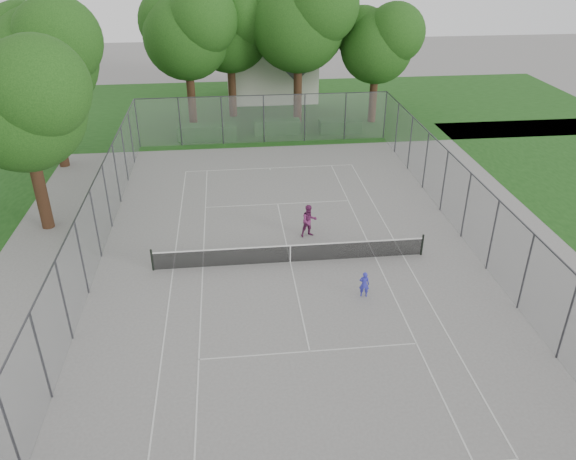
{
  "coord_description": "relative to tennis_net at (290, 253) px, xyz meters",
  "views": [
    {
      "loc": [
        -2.6,
        -22.51,
        13.97
      ],
      "look_at": [
        0.0,
        1.0,
        1.2
      ],
      "focal_mm": 35.0,
      "sensor_mm": 36.0,
      "label": 1
    }
  ],
  "objects": [
    {
      "name": "perimeter_fence",
      "position": [
        0.0,
        0.0,
        1.3
      ],
      "size": [
        18.08,
        34.08,
        3.52
      ],
      "color": "#38383D",
      "rests_on": "ground"
    },
    {
      "name": "tree_far_right",
      "position": [
        9.18,
        21.06,
        5.86
      ],
      "size": [
        6.46,
        5.9,
        9.28
      ],
      "color": "#311C12",
      "rests_on": "ground"
    },
    {
      "name": "tennis_net",
      "position": [
        0.0,
        0.0,
        0.0
      ],
      "size": [
        12.87,
        0.1,
        1.1
      ],
      "color": "black",
      "rests_on": "ground"
    },
    {
      "name": "hedge_right",
      "position": [
        6.0,
        18.65,
        -0.03
      ],
      "size": [
        3.22,
        1.18,
        0.97
      ],
      "primitive_type": "cube",
      "color": "#1A4B18",
      "rests_on": "ground"
    },
    {
      "name": "tree_side_back",
      "position": [
        -13.46,
        13.78,
        6.87
      ],
      "size": [
        7.47,
        6.82,
        10.74
      ],
      "color": "#311C12",
      "rests_on": "ground"
    },
    {
      "name": "grass_far",
      "position": [
        0.0,
        26.0,
        -0.51
      ],
      "size": [
        60.0,
        20.0,
        0.0
      ],
      "primitive_type": "cube",
      "color": "#194513",
      "rests_on": "ground"
    },
    {
      "name": "house",
      "position": [
        1.57,
        29.58,
        3.49
      ],
      "size": [
        7.99,
        6.19,
        9.95
      ],
      "color": "beige",
      "rests_on": "ground"
    },
    {
      "name": "tree_side_front",
      "position": [
        -12.25,
        4.9,
        6.34
      ],
      "size": [
        6.93,
        6.33,
        9.97
      ],
      "color": "#311C12",
      "rests_on": "ground"
    },
    {
      "name": "court_markings",
      "position": [
        0.0,
        0.0,
        -0.5
      ],
      "size": [
        11.03,
        23.83,
        0.01
      ],
      "color": "silver",
      "rests_on": "ground"
    },
    {
      "name": "tree_far_midleft",
      "position": [
        -2.01,
        23.85,
        6.89
      ],
      "size": [
        7.49,
        6.84,
        10.76
      ],
      "color": "#311C12",
      "rests_on": "ground"
    },
    {
      "name": "girl_player",
      "position": [
        2.82,
        -3.08,
        0.09
      ],
      "size": [
        0.49,
        0.37,
        1.19
      ],
      "primitive_type": "imported",
      "rotation": [
        0.0,
        0.0,
        2.92
      ],
      "color": "#3131B8",
      "rests_on": "ground"
    },
    {
      "name": "hedge_mid",
      "position": [
        1.13,
        18.86,
        0.04
      ],
      "size": [
        3.48,
        0.99,
        1.09
      ],
      "primitive_type": "cube",
      "color": "#1A4B18",
      "rests_on": "ground"
    },
    {
      "name": "tree_far_midright",
      "position": [
        3.17,
        21.58,
        7.68
      ],
      "size": [
        8.28,
        7.56,
        11.91
      ],
      "color": "#311C12",
      "rests_on": "ground"
    },
    {
      "name": "tree_far_left",
      "position": [
        -5.25,
        21.78,
        6.85
      ],
      "size": [
        7.45,
        6.8,
        10.71
      ],
      "color": "#311C12",
      "rests_on": "ground"
    },
    {
      "name": "ground",
      "position": [
        0.0,
        0.0,
        -0.51
      ],
      "size": [
        120.0,
        120.0,
        0.0
      ],
      "primitive_type": "plane",
      "color": "slate",
      "rests_on": "ground"
    },
    {
      "name": "hedge_left",
      "position": [
        -4.16,
        18.19,
        0.03
      ],
      "size": [
        4.36,
        1.31,
        1.09
      ],
      "primitive_type": "cube",
      "color": "#1A4B18",
      "rests_on": "ground"
    },
    {
      "name": "woman_player",
      "position": [
        1.24,
        2.47,
        0.35
      ],
      "size": [
        0.98,
        0.85,
        1.73
      ],
      "primitive_type": "imported",
      "rotation": [
        0.0,
        0.0,
        0.26
      ],
      "color": "#72265A",
      "rests_on": "ground"
    }
  ]
}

